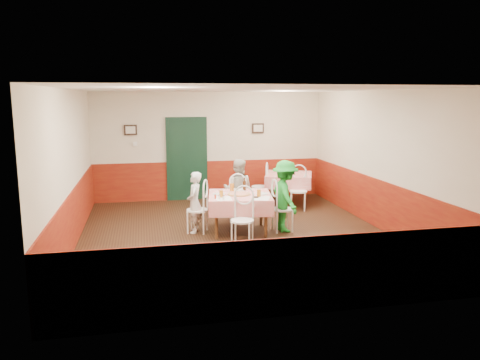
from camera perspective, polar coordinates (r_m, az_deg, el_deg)
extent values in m
plane|color=black|center=(9.20, -0.53, -6.73)|extent=(7.00, 7.00, 0.00)
plane|color=white|center=(8.81, -0.56, 10.99)|extent=(7.00, 7.00, 0.00)
cube|color=beige|center=(12.32, -3.76, 4.17)|extent=(6.00, 0.10, 2.80)
cube|color=beige|center=(5.56, 6.59, -3.03)|extent=(6.00, 0.10, 2.80)
cube|color=beige|center=(8.82, -20.04, 1.26)|extent=(0.10, 7.00, 2.80)
cube|color=beige|center=(9.93, 16.71, 2.35)|extent=(0.10, 7.00, 2.80)
cube|color=maroon|center=(12.43, -3.70, 0.03)|extent=(6.00, 0.03, 1.00)
cube|color=maroon|center=(5.84, 6.36, -11.63)|extent=(6.00, 0.03, 1.00)
cube|color=maroon|center=(8.99, -19.60, -4.42)|extent=(0.03, 7.00, 1.00)
cube|color=maroon|center=(10.07, 16.38, -2.73)|extent=(0.03, 7.00, 1.00)
cube|color=black|center=(12.24, -6.49, 2.44)|extent=(0.96, 0.06, 2.10)
cube|color=black|center=(12.11, -13.20, 5.96)|extent=(0.32, 0.03, 0.26)
cube|color=black|center=(12.49, 2.20, 6.33)|extent=(0.32, 0.03, 0.26)
cube|color=white|center=(12.14, -12.67, 4.33)|extent=(0.10, 0.03, 0.10)
cube|color=red|center=(9.34, 0.00, -4.08)|extent=(1.40, 1.40, 0.77)
cube|color=red|center=(11.92, 5.94, -1.04)|extent=(1.44, 1.44, 0.77)
cylinder|color=#B74723|center=(9.22, -0.14, -1.72)|extent=(0.50, 0.50, 0.03)
cylinder|color=white|center=(9.24, -2.59, -1.75)|extent=(0.29, 0.29, 0.01)
cylinder|color=white|center=(9.30, 2.63, -1.67)|extent=(0.29, 0.29, 0.01)
cylinder|color=white|center=(9.68, -0.14, -1.20)|extent=(0.29, 0.29, 0.01)
cylinder|color=#BF7219|center=(8.97, -2.31, -1.71)|extent=(0.09, 0.09, 0.14)
cylinder|color=#BF7219|center=(9.03, 2.31, -1.62)|extent=(0.09, 0.09, 0.14)
cylinder|color=#BF7219|center=(9.60, -0.98, -0.88)|extent=(0.10, 0.10, 0.15)
cylinder|color=#381C0A|center=(9.63, 0.55, -0.56)|extent=(0.08, 0.08, 0.24)
cylinder|color=silver|center=(8.80, -2.55, -2.09)|extent=(0.04, 0.04, 0.09)
cylinder|color=silver|center=(8.78, -2.03, -2.12)|extent=(0.04, 0.04, 0.09)
cylinder|color=#B23319|center=(8.86, -3.02, -2.02)|extent=(0.04, 0.04, 0.09)
cube|color=white|center=(8.88, -2.03, -2.26)|extent=(0.31, 0.41, 0.00)
cube|color=white|center=(8.91, 2.64, -2.23)|extent=(0.42, 0.48, 0.00)
cube|color=black|center=(8.96, 1.89, -2.10)|extent=(0.12, 0.11, 0.02)
imported|color=gray|center=(9.29, -5.56, -2.73)|extent=(0.39, 0.50, 1.22)
imported|color=gray|center=(10.15, -0.24, -1.20)|extent=(0.81, 0.73, 1.35)
imported|color=gray|center=(9.35, 5.52, -1.97)|extent=(0.60, 0.96, 1.43)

